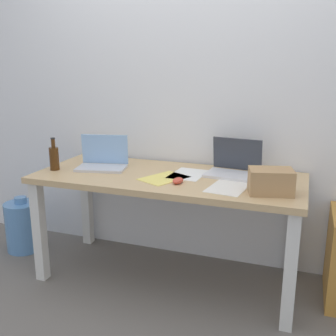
{
  "coord_description": "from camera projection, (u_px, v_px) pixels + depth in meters",
  "views": [
    {
      "loc": [
        0.84,
        -2.37,
        1.45
      ],
      "look_at": [
        0.0,
        0.0,
        0.8
      ],
      "focal_mm": 42.24,
      "sensor_mm": 36.0,
      "label": 1
    }
  ],
  "objects": [
    {
      "name": "water_cooler_jug",
      "position": [
        23.0,
        226.0,
        3.17
      ],
      "size": [
        0.27,
        0.27,
        0.45
      ],
      "color": "#598CC6",
      "rests_on": "ground"
    },
    {
      "name": "ground_plane",
      "position": [
        168.0,
        277.0,
        2.8
      ],
      "size": [
        8.0,
        8.0,
        0.0
      ],
      "primitive_type": "plane",
      "color": "slate"
    },
    {
      "name": "beer_bottle",
      "position": [
        54.0,
        158.0,
        2.73
      ],
      "size": [
        0.06,
        0.06,
        0.23
      ],
      "color": "#47280F",
      "rests_on": "desk"
    },
    {
      "name": "cardboard_box",
      "position": [
        271.0,
        181.0,
        2.23
      ],
      "size": [
        0.28,
        0.22,
        0.14
      ],
      "primitive_type": "cube",
      "rotation": [
        0.0,
        0.0,
        0.24
      ],
      "color": "tan",
      "rests_on": "desk"
    },
    {
      "name": "laptop_right",
      "position": [
        234.0,
        167.0,
        2.61
      ],
      "size": [
        0.36,
        0.28,
        0.24
      ],
      "color": "silver",
      "rests_on": "desk"
    },
    {
      "name": "laptop_left",
      "position": [
        103.0,
        161.0,
        2.78
      ],
      "size": [
        0.37,
        0.28,
        0.23
      ],
      "color": "silver",
      "rests_on": "desk"
    },
    {
      "name": "desk",
      "position": [
        168.0,
        189.0,
        2.64
      ],
      "size": [
        1.76,
        0.74,
        0.75
      ],
      "color": "tan",
      "rests_on": "ground"
    },
    {
      "name": "paper_sheet_front_right",
      "position": [
        228.0,
        187.0,
        2.35
      ],
      "size": [
        0.25,
        0.32,
        0.0
      ],
      "primitive_type": "cube",
      "rotation": [
        0.0,
        0.0,
        -0.14
      ],
      "color": "white",
      "rests_on": "desk"
    },
    {
      "name": "computer_mouse",
      "position": [
        178.0,
        181.0,
        2.44
      ],
      "size": [
        0.06,
        0.1,
        0.03
      ],
      "primitive_type": "ellipsoid",
      "rotation": [
        0.0,
        0.0,
        -0.03
      ],
      "color": "#D84C38",
      "rests_on": "desk"
    },
    {
      "name": "paper_sheet_near_back",
      "position": [
        188.0,
        174.0,
        2.64
      ],
      "size": [
        0.23,
        0.31,
        0.0
      ],
      "primitive_type": "cube",
      "rotation": [
        0.0,
        0.0,
        -0.06
      ],
      "color": "white",
      "rests_on": "desk"
    },
    {
      "name": "back_wall",
      "position": [
        188.0,
        87.0,
        2.87
      ],
      "size": [
        5.2,
        0.08,
        2.6
      ],
      "primitive_type": "cube",
      "color": "white",
      "rests_on": "ground"
    },
    {
      "name": "paper_sheet_center",
      "position": [
        164.0,
        178.0,
        2.54
      ],
      "size": [
        0.32,
        0.36,
        0.0
      ],
      "primitive_type": "cube",
      "rotation": [
        0.0,
        0.0,
        -0.47
      ],
      "color": "#F4E06B",
      "rests_on": "desk"
    }
  ]
}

